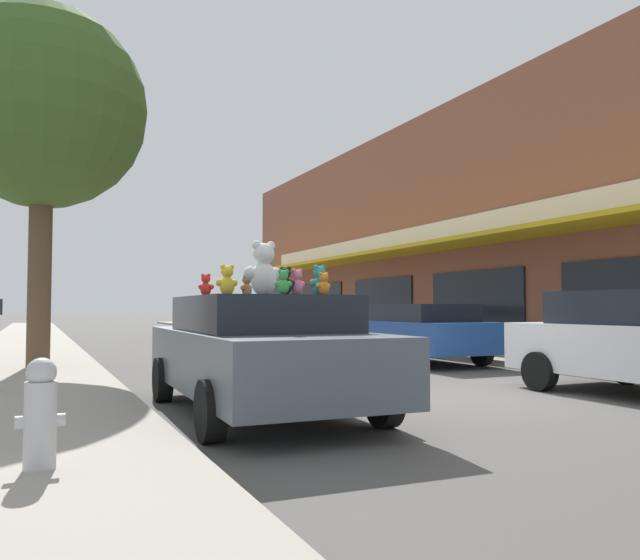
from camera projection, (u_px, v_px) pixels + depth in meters
ground_plane at (428, 396)px, 9.06m from camera, size 260.00×260.00×0.00m
sidewalk_near at (19, 419)px, 6.83m from camera, size 2.74×90.00×0.14m
storefront_row at (551, 237)px, 23.56m from camera, size 13.26×32.91×7.92m
plush_art_car at (260, 350)px, 7.63m from camera, size 2.17×4.59×1.43m
teddy_bear_giant at (263, 270)px, 7.71m from camera, size 0.51×0.33×0.69m
teddy_bear_black at (286, 281)px, 6.99m from camera, size 0.20×0.24×0.32m
teddy_bear_orange at (324, 284)px, 7.20m from camera, size 0.20×0.13×0.27m
teddy_bear_red at (206, 285)px, 7.75m from camera, size 0.20×0.19×0.28m
teddy_bear_green at (283, 282)px, 6.63m from camera, size 0.20×0.14×0.27m
teddy_bear_brown at (247, 286)px, 8.55m from camera, size 0.23×0.20×0.32m
teddy_bear_teal at (319, 281)px, 7.37m from camera, size 0.28×0.19×0.36m
teddy_bear_pink at (297, 282)px, 7.06m from camera, size 0.23×0.15×0.30m
teddy_bear_yellow at (227, 281)px, 7.52m from camera, size 0.29×0.18×0.38m
parked_car_far_center at (413, 330)px, 14.65m from camera, size 2.00×4.47×1.36m
parked_car_far_right at (303, 324)px, 20.66m from camera, size 2.01×4.14×1.36m
street_tree at (43, 109)px, 12.25m from camera, size 3.98×3.98×7.09m
fire_hydrant at (40, 413)px, 4.44m from camera, size 0.33×0.22×0.79m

